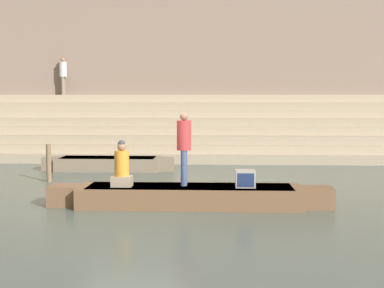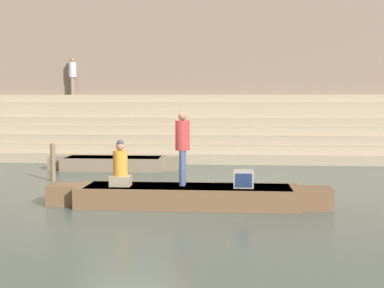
{
  "view_description": "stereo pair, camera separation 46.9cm",
  "coord_description": "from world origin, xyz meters",
  "px_view_note": "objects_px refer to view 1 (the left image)",
  "views": [
    {
      "loc": [
        1.96,
        -12.63,
        2.58
      ],
      "look_at": [
        1.35,
        1.08,
        1.39
      ],
      "focal_mm": 50.0,
      "sensor_mm": 36.0,
      "label": 1
    },
    {
      "loc": [
        2.43,
        -12.6,
        2.58
      ],
      "look_at": [
        1.35,
        1.08,
        1.39
      ],
      "focal_mm": 50.0,
      "sensor_mm": 36.0,
      "label": 2
    }
  ],
  "objects_px": {
    "person_rowing": "(122,168)",
    "person_on_steps": "(63,73)",
    "moored_boat_shore": "(108,163)",
    "rowboat_main": "(190,196)",
    "tv_set": "(245,179)",
    "person_standing": "(184,143)",
    "mooring_post": "(49,163)"
  },
  "relations": [
    {
      "from": "moored_boat_shore",
      "to": "person_on_steps",
      "type": "relative_size",
      "value": 2.69
    },
    {
      "from": "person_standing",
      "to": "person_rowing",
      "type": "height_order",
      "value": "person_standing"
    },
    {
      "from": "person_standing",
      "to": "mooring_post",
      "type": "relative_size",
      "value": 1.5
    },
    {
      "from": "rowboat_main",
      "to": "tv_set",
      "type": "xyz_separation_m",
      "value": [
        1.31,
        -0.06,
        0.43
      ]
    },
    {
      "from": "rowboat_main",
      "to": "person_on_steps",
      "type": "height_order",
      "value": "person_on_steps"
    },
    {
      "from": "rowboat_main",
      "to": "person_rowing",
      "type": "relative_size",
      "value": 6.1
    },
    {
      "from": "person_rowing",
      "to": "person_on_steps",
      "type": "height_order",
      "value": "person_on_steps"
    },
    {
      "from": "person_standing",
      "to": "tv_set",
      "type": "xyz_separation_m",
      "value": [
        1.45,
        -0.19,
        -0.81
      ]
    },
    {
      "from": "tv_set",
      "to": "person_standing",
      "type": "bearing_deg",
      "value": 173.96
    },
    {
      "from": "person_rowing",
      "to": "person_on_steps",
      "type": "bearing_deg",
      "value": 118.14
    },
    {
      "from": "person_rowing",
      "to": "moored_boat_shore",
      "type": "height_order",
      "value": "person_rowing"
    },
    {
      "from": "moored_boat_shore",
      "to": "person_on_steps",
      "type": "xyz_separation_m",
      "value": [
        -3.31,
        6.05,
        3.48
      ]
    },
    {
      "from": "person_rowing",
      "to": "tv_set",
      "type": "height_order",
      "value": "person_rowing"
    },
    {
      "from": "rowboat_main",
      "to": "mooring_post",
      "type": "relative_size",
      "value": 5.77
    },
    {
      "from": "tv_set",
      "to": "moored_boat_shore",
      "type": "xyz_separation_m",
      "value": [
        -4.54,
        6.34,
        -0.44
      ]
    },
    {
      "from": "person_standing",
      "to": "person_on_steps",
      "type": "bearing_deg",
      "value": 123.49
    },
    {
      "from": "person_standing",
      "to": "mooring_post",
      "type": "bearing_deg",
      "value": 147.85
    },
    {
      "from": "moored_boat_shore",
      "to": "tv_set",
      "type": "bearing_deg",
      "value": -51.93
    },
    {
      "from": "person_on_steps",
      "to": "rowboat_main",
      "type": "bearing_deg",
      "value": -43.95
    },
    {
      "from": "person_rowing",
      "to": "person_on_steps",
      "type": "relative_size",
      "value": 0.64
    },
    {
      "from": "rowboat_main",
      "to": "person_on_steps",
      "type": "bearing_deg",
      "value": 119.89
    },
    {
      "from": "person_rowing",
      "to": "person_on_steps",
      "type": "xyz_separation_m",
      "value": [
        -4.94,
        12.44,
        2.79
      ]
    },
    {
      "from": "person_rowing",
      "to": "rowboat_main",
      "type": "bearing_deg",
      "value": 10.38
    },
    {
      "from": "moored_boat_shore",
      "to": "person_on_steps",
      "type": "distance_m",
      "value": 7.72
    },
    {
      "from": "mooring_post",
      "to": "moored_boat_shore",
      "type": "bearing_deg",
      "value": 64.99
    },
    {
      "from": "moored_boat_shore",
      "to": "mooring_post",
      "type": "bearing_deg",
      "value": -112.52
    },
    {
      "from": "person_rowing",
      "to": "tv_set",
      "type": "xyz_separation_m",
      "value": [
        2.91,
        0.05,
        -0.24
      ]
    },
    {
      "from": "person_standing",
      "to": "person_rowing",
      "type": "relative_size",
      "value": 1.59
    },
    {
      "from": "person_rowing",
      "to": "moored_boat_shore",
      "type": "bearing_deg",
      "value": 110.79
    },
    {
      "from": "rowboat_main",
      "to": "tv_set",
      "type": "bearing_deg",
      "value": -0.59
    },
    {
      "from": "mooring_post",
      "to": "person_on_steps",
      "type": "relative_size",
      "value": 0.67
    },
    {
      "from": "rowboat_main",
      "to": "person_rowing",
      "type": "xyz_separation_m",
      "value": [
        -1.6,
        -0.11,
        0.67
      ]
    }
  ]
}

